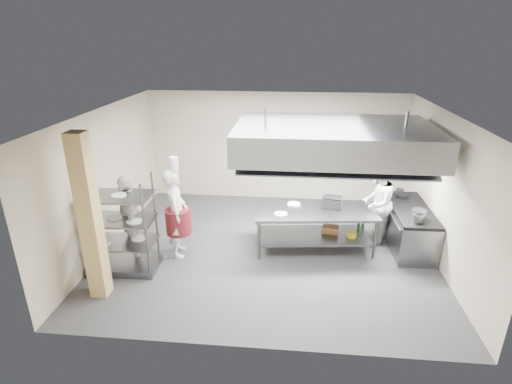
# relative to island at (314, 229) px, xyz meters

# --- Properties ---
(floor) EXTENTS (7.00, 7.00, 0.00)m
(floor) POSITION_rel_island_xyz_m (-1.00, -0.16, -0.46)
(floor) COLOR #303032
(floor) RESTS_ON ground
(ceiling) EXTENTS (7.00, 7.00, 0.00)m
(ceiling) POSITION_rel_island_xyz_m (-1.00, -0.16, 2.54)
(ceiling) COLOR silver
(ceiling) RESTS_ON wall_back
(wall_back) EXTENTS (7.00, 0.00, 7.00)m
(wall_back) POSITION_rel_island_xyz_m (-1.00, 2.84, 1.04)
(wall_back) COLOR #C1B299
(wall_back) RESTS_ON ground
(wall_left) EXTENTS (0.00, 6.00, 6.00)m
(wall_left) POSITION_rel_island_xyz_m (-4.50, -0.16, 1.04)
(wall_left) COLOR #C1B299
(wall_left) RESTS_ON ground
(wall_right) EXTENTS (0.00, 6.00, 6.00)m
(wall_right) POSITION_rel_island_xyz_m (2.50, -0.16, 1.04)
(wall_right) COLOR #C1B299
(wall_right) RESTS_ON ground
(column) EXTENTS (0.30, 0.30, 3.00)m
(column) POSITION_rel_island_xyz_m (-3.90, -2.06, 1.04)
(column) COLOR tan
(column) RESTS_ON floor
(exhaust_hood) EXTENTS (4.00, 2.50, 0.60)m
(exhaust_hood) POSITION_rel_island_xyz_m (0.30, 0.24, 1.94)
(exhaust_hood) COLOR gray
(exhaust_hood) RESTS_ON ceiling
(hood_strip_a) EXTENTS (1.60, 0.12, 0.04)m
(hood_strip_a) POSITION_rel_island_xyz_m (-0.60, 0.24, 1.62)
(hood_strip_a) COLOR white
(hood_strip_a) RESTS_ON exhaust_hood
(hood_strip_b) EXTENTS (1.60, 0.12, 0.04)m
(hood_strip_b) POSITION_rel_island_xyz_m (1.20, 0.24, 1.62)
(hood_strip_b) COLOR white
(hood_strip_b) RESTS_ON exhaust_hood
(wall_shelf) EXTENTS (1.50, 0.28, 0.04)m
(wall_shelf) POSITION_rel_island_xyz_m (0.80, 2.68, 1.04)
(wall_shelf) COLOR gray
(wall_shelf) RESTS_ON wall_back
(island) EXTENTS (2.67, 1.35, 0.91)m
(island) POSITION_rel_island_xyz_m (0.00, 0.00, 0.00)
(island) COLOR gray
(island) RESTS_ON floor
(island_worktop) EXTENTS (2.67, 1.35, 0.06)m
(island_worktop) POSITION_rel_island_xyz_m (0.00, 0.00, 0.42)
(island_worktop) COLOR gray
(island_worktop) RESTS_ON island
(island_undershelf) EXTENTS (2.46, 1.22, 0.04)m
(island_undershelf) POSITION_rel_island_xyz_m (0.00, 0.00, -0.16)
(island_undershelf) COLOR slate
(island_undershelf) RESTS_ON island
(pass_rack) EXTENTS (1.34, 0.82, 1.96)m
(pass_rack) POSITION_rel_island_xyz_m (-3.80, -1.22, 0.52)
(pass_rack) COLOR gray
(pass_rack) RESTS_ON floor
(cooking_range) EXTENTS (0.80, 2.00, 0.84)m
(cooking_range) POSITION_rel_island_xyz_m (2.08, 0.34, -0.04)
(cooking_range) COLOR slate
(cooking_range) RESTS_ON floor
(range_top) EXTENTS (0.78, 1.96, 0.06)m
(range_top) POSITION_rel_island_xyz_m (2.08, 0.34, 0.41)
(range_top) COLOR black
(range_top) RESTS_ON cooking_range
(chef_head) EXTENTS (0.60, 0.78, 1.90)m
(chef_head) POSITION_rel_island_xyz_m (-2.88, -0.53, 0.50)
(chef_head) COLOR silver
(chef_head) RESTS_ON floor
(chef_line) EXTENTS (1.03, 1.14, 1.90)m
(chef_line) POSITION_rel_island_xyz_m (1.35, 0.42, 0.49)
(chef_line) COLOR silver
(chef_line) RESTS_ON floor
(chef_plating) EXTENTS (0.90, 1.20, 1.89)m
(chef_plating) POSITION_rel_island_xyz_m (-3.73, -0.89, 0.49)
(chef_plating) COLOR white
(chef_plating) RESTS_ON floor
(griddle) EXTENTS (0.48, 0.41, 0.20)m
(griddle) POSITION_rel_island_xyz_m (0.37, 0.22, 0.56)
(griddle) COLOR slate
(griddle) RESTS_ON island_worktop
(wicker_basket) EXTENTS (0.38, 0.29, 0.15)m
(wicker_basket) POSITION_rel_island_xyz_m (0.37, 0.14, -0.06)
(wicker_basket) COLOR #9B683E
(wicker_basket) RESTS_ON island_undershelf
(stockpot) EXTENTS (0.29, 0.29, 0.20)m
(stockpot) POSITION_rel_island_xyz_m (2.07, -0.22, 0.54)
(stockpot) COLOR gray
(stockpot) RESTS_ON range_top
(plate_stack) EXTENTS (0.28, 0.28, 0.05)m
(plate_stack) POSITION_rel_island_xyz_m (-3.80, -1.22, 0.17)
(plate_stack) COLOR white
(plate_stack) RESTS_ON pass_rack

